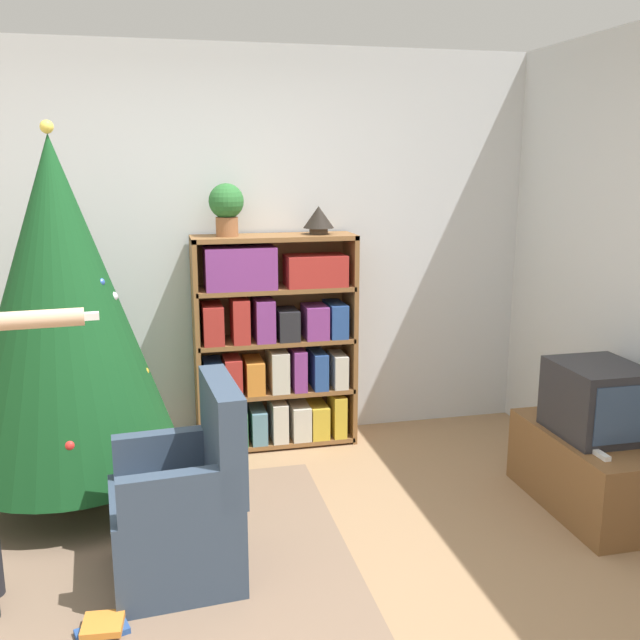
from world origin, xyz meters
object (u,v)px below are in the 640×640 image
Objects in this scene: table_lamp at (319,218)px; bookshelf at (274,344)px; christmas_tree at (61,307)px; potted_plant at (226,206)px; television at (597,400)px; armchair at (184,511)px.

bookshelf is at bearing -177.57° from table_lamp.
christmas_tree is 1.20m from potted_plant.
table_lamp is at bearing 133.41° from television.
bookshelf is 0.95m from potted_plant.
potted_plant is (0.38, 1.47, 1.28)m from armchair.
bookshelf is 2.01m from television.
bookshelf is 1.41m from christmas_tree.
armchair is 4.60× the size of table_lamp.
christmas_tree is 1.68m from table_lamp.
armchair is at bearing -175.66° from television.
television is 1.47× the size of potted_plant.
potted_plant is 1.64× the size of table_lamp.
television is 2.23m from armchair.
armchair is at bearing -123.37° from table_lamp.
table_lamp is (-1.23, 1.30, 0.89)m from television.
bookshelf is at bearing 140.03° from television.
table_lamp is at bearing -0.00° from potted_plant.
television is 2.92m from christmas_tree.
potted_plant reaches higher than television.
television is (1.54, -1.29, -0.07)m from bookshelf.
armchair is at bearing -58.23° from christmas_tree.
armchair is (0.57, -0.93, -0.79)m from christmas_tree.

